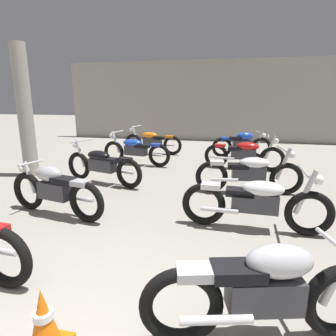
# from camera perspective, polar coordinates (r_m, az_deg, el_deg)

# --- Properties ---
(back_wall) EXTENTS (13.14, 0.24, 3.60)m
(back_wall) POSITION_cam_1_polar(r_m,az_deg,el_deg) (13.51, 7.49, 13.09)
(back_wall) COLOR #9E998E
(back_wall) RESTS_ON ground
(support_pillar) EXTENTS (0.36, 0.36, 3.20)m
(support_pillar) POSITION_cam_1_polar(r_m,az_deg,el_deg) (7.92, -26.68, 9.97)
(support_pillar) COLOR #9E998E
(support_pillar) RESTS_ON ground
(motorcycle_left_row_1) EXTENTS (1.95, 0.61, 0.88)m
(motorcycle_left_row_1) POSITION_cam_1_polar(r_m,az_deg,el_deg) (5.10, -21.71, -3.93)
(motorcycle_left_row_1) COLOR black
(motorcycle_left_row_1) RESTS_ON ground
(motorcycle_left_row_2) EXTENTS (2.11, 0.87, 0.97)m
(motorcycle_left_row_2) POSITION_cam_1_polar(r_m,az_deg,el_deg) (6.71, -13.05, 0.71)
(motorcycle_left_row_2) COLOR black
(motorcycle_left_row_2) RESTS_ON ground
(motorcycle_left_row_3) EXTENTS (2.16, 0.68, 0.97)m
(motorcycle_left_row_3) POSITION_cam_1_polar(r_m,az_deg,el_deg) (8.47, -6.54, 3.64)
(motorcycle_left_row_3) COLOR black
(motorcycle_left_row_3) RESTS_ON ground
(motorcycle_left_row_4) EXTENTS (2.17, 0.68, 0.97)m
(motorcycle_left_row_4) POSITION_cam_1_polar(r_m,az_deg,el_deg) (10.20, -3.19, 5.42)
(motorcycle_left_row_4) COLOR black
(motorcycle_left_row_4) RESTS_ON ground
(motorcycle_right_row_0) EXTENTS (1.93, 0.70, 0.88)m
(motorcycle_right_row_0) POSITION_cam_1_polar(r_m,az_deg,el_deg) (2.54, 18.92, -22.14)
(motorcycle_right_row_0) COLOR black
(motorcycle_right_row_0) RESTS_ON ground
(motorcycle_right_row_1) EXTENTS (2.17, 0.68, 0.97)m
(motorcycle_right_row_1) POSITION_cam_1_polar(r_m,az_deg,el_deg) (4.40, 17.11, -6.38)
(motorcycle_right_row_1) COLOR black
(motorcycle_right_row_1) RESTS_ON ground
(motorcycle_right_row_2) EXTENTS (2.17, 0.68, 0.97)m
(motorcycle_right_row_2) POSITION_cam_1_polar(r_m,az_deg,el_deg) (6.06, 15.96, -0.84)
(motorcycle_right_row_2) COLOR black
(motorcycle_right_row_2) RESTS_ON ground
(motorcycle_right_row_3) EXTENTS (2.17, 0.68, 0.97)m
(motorcycle_right_row_3) POSITION_cam_1_polar(r_m,az_deg,el_deg) (8.13, 14.96, 2.84)
(motorcycle_right_row_3) COLOR black
(motorcycle_right_row_3) RESTS_ON ground
(motorcycle_right_row_4) EXTENTS (1.96, 0.62, 0.88)m
(motorcycle_right_row_4) POSITION_cam_1_polar(r_m,az_deg,el_deg) (9.83, 14.57, 4.72)
(motorcycle_right_row_4) COLOR black
(motorcycle_right_row_4) RESTS_ON ground
(traffic_cone) EXTENTS (0.32, 0.32, 0.54)m
(traffic_cone) POSITION_cam_1_polar(r_m,az_deg,el_deg) (2.66, -23.57, -26.28)
(traffic_cone) COLOR orange
(traffic_cone) RESTS_ON ground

